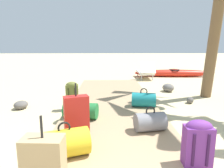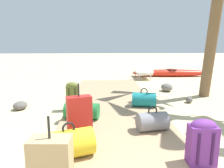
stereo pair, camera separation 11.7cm
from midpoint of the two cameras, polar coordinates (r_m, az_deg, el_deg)
ground_plane at (r=4.13m, az=1.21°, el=-10.42°), size 60.00×60.00×0.00m
boardwalk at (r=4.79m, az=0.81°, el=-6.83°), size 2.08×7.22×0.08m
suitcase_tan at (r=2.23m, az=-16.75°, el=-20.44°), size 0.41×0.25×0.77m
duffel_bag_teal at (r=4.83m, az=9.42°, el=-4.31°), size 0.58×0.41×0.44m
duffel_bag_green at (r=4.08m, az=-7.82°, el=-7.25°), size 0.70×0.43×0.42m
duffel_bag_yellow at (r=2.80m, az=-11.69°, el=-15.72°), size 0.70×0.54×0.47m
suitcase_red at (r=3.23m, az=-8.73°, el=-8.98°), size 0.40×0.28×0.86m
backpack_purple at (r=2.73m, az=23.79°, el=-14.40°), size 0.33×0.23×0.57m
backpack_olive at (r=4.80m, az=-10.27°, el=-2.68°), size 0.29×0.24×0.58m
duffel_bag_grey at (r=3.55m, az=11.40°, el=-10.16°), size 0.54×0.39×0.42m
lounge_chair at (r=9.26m, az=9.61°, el=3.53°), size 0.61×1.56×0.77m
kayak at (r=10.09m, az=17.09°, el=2.91°), size 3.70×0.70×0.35m
rock_left_far at (r=5.32m, az=-23.28°, el=-5.30°), size 0.39×0.42×0.19m
rock_right_far at (r=5.73m, az=21.31°, el=-4.18°), size 0.26×0.28×0.16m
rock_right_near at (r=6.88m, az=15.74°, el=-0.97°), size 0.39×0.44×0.26m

